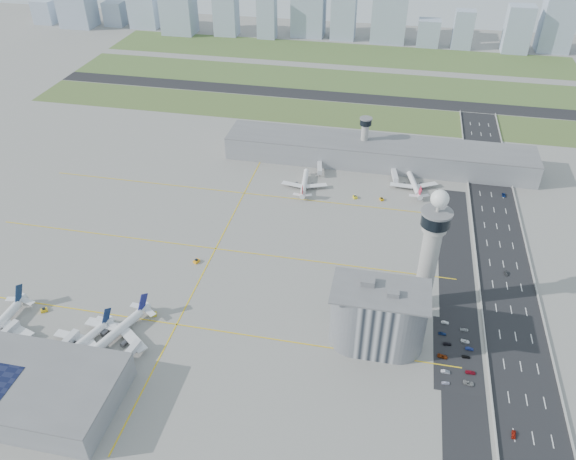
% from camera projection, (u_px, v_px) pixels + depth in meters
% --- Properties ---
extents(ground, '(1000.00, 1000.00, 0.00)m').
position_uv_depth(ground, '(274.00, 294.00, 280.47)').
color(ground, gray).
extents(grass_strip_0, '(480.00, 50.00, 0.08)m').
position_uv_depth(grass_strip_0, '(311.00, 112.00, 463.49)').
color(grass_strip_0, '#516932').
rests_on(grass_strip_0, ground).
extents(grass_strip_1, '(480.00, 60.00, 0.08)m').
position_uv_depth(grass_strip_1, '(324.00, 80.00, 523.41)').
color(grass_strip_1, '#536E34').
rests_on(grass_strip_1, ground).
extents(grass_strip_2, '(480.00, 70.00, 0.08)m').
position_uv_depth(grass_strip_2, '(336.00, 53.00, 587.32)').
color(grass_strip_2, '#536A32').
rests_on(grass_strip_2, ground).
extents(runway, '(480.00, 22.00, 0.10)m').
position_uv_depth(runway, '(318.00, 95.00, 493.04)').
color(runway, black).
rests_on(runway, ground).
extents(highway, '(28.00, 500.00, 0.10)m').
position_uv_depth(highway, '(514.00, 327.00, 261.51)').
color(highway, black).
rests_on(highway, ground).
extents(barrier_left, '(0.60, 500.00, 1.20)m').
position_uv_depth(barrier_left, '(483.00, 322.00, 263.50)').
color(barrier_left, '#9E9E99').
rests_on(barrier_left, ground).
extents(barrier_right, '(0.60, 500.00, 1.20)m').
position_uv_depth(barrier_right, '(546.00, 331.00, 258.89)').
color(barrier_right, '#9E9E99').
rests_on(barrier_right, ground).
extents(landside_road, '(18.00, 260.00, 0.08)m').
position_uv_depth(landside_road, '(460.00, 335.00, 257.64)').
color(landside_road, black).
rests_on(landside_road, ground).
extents(parking_lot, '(20.00, 44.00, 0.10)m').
position_uv_depth(parking_lot, '(456.00, 353.00, 248.38)').
color(parking_lot, black).
rests_on(parking_lot, ground).
extents(taxiway_line_h_0, '(260.00, 0.60, 0.01)m').
position_uv_depth(taxiway_line_h_0, '(177.00, 324.00, 263.09)').
color(taxiway_line_h_0, yellow).
rests_on(taxiway_line_h_0, ground).
extents(taxiway_line_h_1, '(260.00, 0.60, 0.01)m').
position_uv_depth(taxiway_line_h_1, '(216.00, 249.00, 311.02)').
color(taxiway_line_h_1, yellow).
rests_on(taxiway_line_h_1, ground).
extents(taxiway_line_h_2, '(260.00, 0.60, 0.01)m').
position_uv_depth(taxiway_line_h_2, '(244.00, 193.00, 358.95)').
color(taxiway_line_h_2, yellow).
rests_on(taxiway_line_h_2, ground).
extents(taxiway_line_v, '(0.60, 260.00, 0.01)m').
position_uv_depth(taxiway_line_v, '(216.00, 249.00, 311.02)').
color(taxiway_line_v, yellow).
rests_on(taxiway_line_v, ground).
extents(control_tower, '(14.00, 14.00, 64.50)m').
position_uv_depth(control_tower, '(431.00, 246.00, 254.74)').
color(control_tower, '#ADAAA5').
rests_on(control_tower, ground).
extents(secondary_tower, '(8.60, 8.60, 31.90)m').
position_uv_depth(secondary_tower, '(365.00, 136.00, 384.49)').
color(secondary_tower, '#ADAAA5').
rests_on(secondary_tower, ground).
extents(admin_building, '(42.00, 24.00, 33.50)m').
position_uv_depth(admin_building, '(378.00, 317.00, 245.49)').
color(admin_building, '#B2B2B7').
rests_on(admin_building, ground).
extents(terminal_pier, '(210.00, 32.00, 15.80)m').
position_uv_depth(terminal_pier, '(378.00, 153.00, 387.55)').
color(terminal_pier, gray).
rests_on(terminal_pier, ground).
extents(near_terminal, '(84.00, 42.00, 13.00)m').
position_uv_depth(near_terminal, '(15.00, 386.00, 225.72)').
color(near_terminal, gray).
rests_on(near_terminal, ground).
extents(airplane_near_b, '(43.23, 46.55, 10.56)m').
position_uv_depth(airplane_near_b, '(79.00, 341.00, 247.58)').
color(airplane_near_b, white).
rests_on(airplane_near_b, ground).
extents(airplane_near_c, '(48.85, 52.69, 11.99)m').
position_uv_depth(airplane_near_c, '(114.00, 329.00, 252.26)').
color(airplane_near_c, white).
rests_on(airplane_near_c, ground).
extents(airplane_far_a, '(33.20, 37.94, 9.86)m').
position_uv_depth(airplane_far_a, '(304.00, 180.00, 362.54)').
color(airplane_far_a, white).
rests_on(airplane_far_a, ground).
extents(airplane_far_b, '(39.15, 43.22, 10.33)m').
position_uv_depth(airplane_far_b, '(414.00, 180.00, 362.09)').
color(airplane_far_b, white).
rests_on(airplane_far_b, ground).
extents(jet_bridge_near_1, '(5.39, 14.31, 5.70)m').
position_uv_depth(jet_bridge_near_1, '(57.00, 355.00, 243.75)').
color(jet_bridge_near_1, silver).
rests_on(jet_bridge_near_1, ground).
extents(jet_bridge_near_2, '(5.39, 14.31, 5.70)m').
position_uv_depth(jet_bridge_near_2, '(121.00, 366.00, 238.81)').
color(jet_bridge_near_2, silver).
rests_on(jet_bridge_near_2, ground).
extents(jet_bridge_far_0, '(5.39, 14.31, 5.70)m').
position_uv_depth(jet_bridge_far_0, '(319.00, 165.00, 383.95)').
color(jet_bridge_far_0, silver).
rests_on(jet_bridge_far_0, ground).
extents(jet_bridge_far_1, '(5.39, 14.31, 5.70)m').
position_uv_depth(jet_bridge_far_1, '(393.00, 172.00, 375.71)').
color(jet_bridge_far_1, silver).
rests_on(jet_bridge_far_1, ground).
extents(tug_0, '(3.83, 3.71, 1.84)m').
position_uv_depth(tug_0, '(44.00, 310.00, 269.83)').
color(tug_0, yellow).
rests_on(tug_0, ground).
extents(tug_1, '(3.56, 3.56, 1.73)m').
position_uv_depth(tug_1, '(126.00, 332.00, 257.73)').
color(tug_1, gold).
rests_on(tug_1, ground).
extents(tug_2, '(3.86, 3.21, 1.92)m').
position_uv_depth(tug_2, '(153.00, 314.00, 267.52)').
color(tug_2, yellow).
rests_on(tug_2, ground).
extents(tug_3, '(3.36, 3.89, 1.90)m').
position_uv_depth(tug_3, '(196.00, 261.00, 300.64)').
color(tug_3, '#FE9F13').
rests_on(tug_3, ground).
extents(tug_4, '(3.25, 3.73, 1.82)m').
position_uv_depth(tug_4, '(355.00, 197.00, 353.64)').
color(tug_4, yellow).
rests_on(tug_4, ground).
extents(tug_5, '(3.01, 3.38, 1.63)m').
position_uv_depth(tug_5, '(382.00, 199.00, 351.75)').
color(tug_5, '#CC9006').
rests_on(tug_5, ground).
extents(car_lot_0, '(3.53, 1.87, 1.14)m').
position_uv_depth(car_lot_0, '(446.00, 383.00, 234.47)').
color(car_lot_0, silver).
rests_on(car_lot_0, ground).
extents(car_lot_1, '(3.86, 1.36, 1.27)m').
position_uv_depth(car_lot_1, '(445.00, 372.00, 239.25)').
color(car_lot_1, '#A0A2AD').
rests_on(car_lot_1, ground).
extents(car_lot_2, '(4.76, 2.77, 1.25)m').
position_uv_depth(car_lot_2, '(443.00, 356.00, 246.30)').
color(car_lot_2, maroon).
rests_on(car_lot_2, ground).
extents(car_lot_3, '(4.12, 2.17, 1.14)m').
position_uv_depth(car_lot_3, '(447.00, 344.00, 252.42)').
color(car_lot_3, black).
rests_on(car_lot_3, ground).
extents(car_lot_4, '(3.70, 1.77, 1.22)m').
position_uv_depth(car_lot_4, '(442.00, 333.00, 257.54)').
color(car_lot_4, navy).
rests_on(car_lot_4, ground).
extents(car_lot_5, '(3.55, 1.36, 1.16)m').
position_uv_depth(car_lot_5, '(445.00, 322.00, 263.37)').
color(car_lot_5, silver).
rests_on(car_lot_5, ground).
extents(car_lot_6, '(4.78, 2.76, 1.25)m').
position_uv_depth(car_lot_6, '(469.00, 383.00, 234.33)').
color(car_lot_6, gray).
rests_on(car_lot_6, ground).
extents(car_lot_7, '(4.37, 1.88, 1.25)m').
position_uv_depth(car_lot_7, '(471.00, 372.00, 238.95)').
color(car_lot_7, maroon).
rests_on(car_lot_7, ground).
extents(car_lot_8, '(3.64, 1.67, 1.21)m').
position_uv_depth(car_lot_8, '(466.00, 357.00, 246.14)').
color(car_lot_8, black).
rests_on(car_lot_8, ground).
extents(car_lot_9, '(3.64, 1.29, 1.20)m').
position_uv_depth(car_lot_9, '(469.00, 349.00, 249.92)').
color(car_lot_9, navy).
rests_on(car_lot_9, ground).
extents(car_lot_10, '(4.16, 2.24, 1.11)m').
position_uv_depth(car_lot_10, '(465.00, 341.00, 253.71)').
color(car_lot_10, white).
rests_on(car_lot_10, ground).
extents(car_lot_11, '(3.96, 2.02, 1.10)m').
position_uv_depth(car_lot_11, '(464.00, 330.00, 259.49)').
color(car_lot_11, '#ABACAE').
rests_on(car_lot_11, ground).
extents(car_hw_0, '(2.14, 4.06, 1.32)m').
position_uv_depth(car_hw_0, '(514.00, 435.00, 214.24)').
color(car_hw_0, maroon).
rests_on(car_hw_0, ground).
extents(car_hw_1, '(1.62, 3.85, 1.23)m').
position_uv_depth(car_hw_1, '(506.00, 273.00, 292.78)').
color(car_hw_1, black).
rests_on(car_hw_1, ground).
extents(car_hw_2, '(2.16, 4.55, 1.25)m').
position_uv_depth(car_hw_2, '(504.00, 195.00, 355.91)').
color(car_hw_2, navy).
rests_on(car_hw_2, ground).
extents(car_hw_4, '(1.92, 3.97, 1.31)m').
position_uv_depth(car_hw_4, '(474.00, 152.00, 404.23)').
color(car_hw_4, '#A5A6A8').
rests_on(car_hw_4, ground).
extents(skyline_bldg_0, '(24.05, 19.24, 26.50)m').
position_uv_depth(skyline_bldg_0, '(45.00, 12.00, 671.88)').
color(skyline_bldg_0, '#9EADC1').
rests_on(skyline_bldg_0, ground).
extents(skyline_bldg_2, '(22.81, 18.25, 26.79)m').
position_uv_depth(skyline_bldg_2, '(115.00, 14.00, 664.31)').
color(skyline_bldg_2, '#9EADC1').
rests_on(skyline_bldg_2, ground).
extents(skyline_bldg_3, '(32.30, 25.84, 36.93)m').
position_uv_depth(skyline_bldg_3, '(145.00, 11.00, 655.96)').
color(skyline_bldg_3, '#9EADC1').
rests_on(skyline_bldg_3, ground).
extents(skyline_bldg_4, '(35.81, 28.65, 60.36)m').
position_uv_depth(skyline_bldg_4, '(178.00, 6.00, 628.36)').
color(skyline_bldg_4, '#9EADC1').
rests_on(skyline_bldg_4, ground).
extents(skyline_bldg_5, '(25.49, 20.39, 66.89)m').
position_uv_depth(skyline_bldg_5, '(225.00, 4.00, 621.10)').
color(skyline_bldg_5, '#9EADC1').
rests_on(skyline_bldg_5, ground).
extents(skyline_bldg_6, '(20.04, 16.03, 45.20)m').
position_uv_depth(skyline_bldg_6, '(267.00, 17.00, 618.16)').
color(skyline_bldg_6, '#9EADC1').
rests_on(skyline_bldg_6, ground).
extents(skyline_bldg_7, '(35.76, 28.61, 61.22)m').
position_uv_depth(skyline_bldg_7, '(309.00, 7.00, 621.57)').
color(skyline_bldg_7, '#9EADC1').
rests_on(skyline_bldg_7, ground).
extents(skyline_bldg_8, '(26.33, 21.06, 83.39)m').
position_uv_depth(skyline_bldg_8, '(345.00, 0.00, 604.31)').
color(skyline_bldg_8, '#9EADC1').
rests_on(skyline_bldg_8, ground).
extents(skyline_bldg_9, '(36.96, 29.57, 62.11)m').
position_uv_depth(skyline_bldg_9, '(390.00, 12.00, 602.90)').
color(skyline_bldg_9, '#9EADC1').
rests_on(skyline_bldg_9, ground).
extents(skyline_bldg_10, '(23.01, 18.41, 27.75)m').
position_uv_depth(skyline_bldg_10, '(428.00, 33.00, 598.85)').
color(skyline_bldg_10, '#9EADC1').
rests_on(skyline_bldg_10, ground).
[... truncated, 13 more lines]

